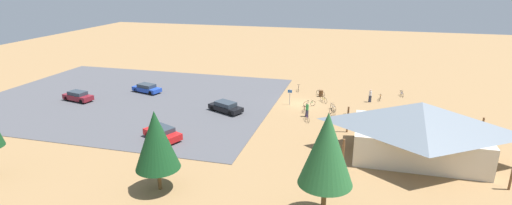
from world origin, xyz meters
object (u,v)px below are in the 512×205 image
(bicycle_black_by_bin, at_px, (332,112))
(bicycle_orange_near_porch, at_px, (380,97))
(bicycle_green_yard_right, at_px, (309,104))
(bicycle_silver_near_sign, at_px, (321,93))
(car_maroon_by_curb, at_px, (78,96))
(visitor_by_pavilion, at_px, (307,109))
(lot_sign, at_px, (290,95))
(bicycle_red_yard_center, at_px, (304,109))
(bike_pavilion, at_px, (419,127))
(visitor_at_bikes, at_px, (370,95))
(trash_bin, at_px, (321,93))
(bicycle_purple_back_row, at_px, (307,118))
(bicycle_blue_lone_west, at_px, (402,94))
(bicycle_teal_trailside, at_px, (347,118))
(car_red_inner_stall, at_px, (162,133))
(car_blue_aisle_side, at_px, (147,88))
(car_black_end_stall, at_px, (226,107))
(pine_far_west, at_px, (327,149))
(bicycle_purple_edge_north, at_px, (299,88))
(bicycle_white_yard_left, at_px, (333,107))
(pine_east, at_px, (156,140))
(bicycle_yellow_lone_east, at_px, (324,99))

(bicycle_black_by_bin, bearing_deg, bicycle_orange_near_porch, -126.57)
(bicycle_green_yard_right, bearing_deg, bicycle_silver_near_sign, -99.32)
(car_maroon_by_curb, bearing_deg, visitor_by_pavilion, -176.47)
(lot_sign, height_order, bicycle_red_yard_center, lot_sign)
(car_maroon_by_curb, bearing_deg, bike_pavilion, 171.39)
(car_maroon_by_curb, relative_size, visitor_at_bikes, 2.53)
(trash_bin, height_order, visitor_at_bikes, visitor_at_bikes)
(bicycle_black_by_bin, distance_m, bicycle_purple_back_row, 4.04)
(lot_sign, distance_m, bicycle_blue_lone_west, 17.07)
(bicycle_red_yard_center, bearing_deg, bicycle_green_yard_right, -98.20)
(bicycle_blue_lone_west, bearing_deg, bicycle_green_yard_right, 33.36)
(bicycle_orange_near_porch, relative_size, bicycle_teal_trailside, 1.33)
(bicycle_teal_trailside, distance_m, car_red_inner_stall, 21.62)
(car_blue_aisle_side, bearing_deg, car_black_end_stall, 159.83)
(trash_bin, bearing_deg, pine_far_west, 96.35)
(visitor_by_pavilion, bearing_deg, trash_bin, -94.85)
(bicycle_blue_lone_west, height_order, visitor_at_bikes, visitor_at_bikes)
(bicycle_silver_near_sign, bearing_deg, bicycle_blue_lone_west, -166.94)
(pine_far_west, height_order, car_black_end_stall, pine_far_west)
(bicycle_teal_trailside, height_order, car_maroon_by_curb, car_maroon_by_curb)
(trash_bin, xyz_separation_m, car_blue_aisle_side, (25.24, 4.82, 0.24))
(bicycle_purple_edge_north, relative_size, car_blue_aisle_side, 0.37)
(bicycle_white_yard_left, relative_size, car_blue_aisle_side, 0.34)
(bicycle_orange_near_porch, height_order, car_blue_aisle_side, car_blue_aisle_side)
(pine_far_west, bearing_deg, bicycle_white_yard_left, -87.25)
(pine_far_west, bearing_deg, trash_bin, -83.65)
(bike_pavilion, bearing_deg, trash_bin, -58.03)
(trash_bin, height_order, bicycle_white_yard_left, trash_bin)
(bicycle_green_yard_right, distance_m, car_red_inner_stall, 20.39)
(bicycle_purple_back_row, xyz_separation_m, visitor_by_pavilion, (0.24, -1.53, 0.56))
(pine_east, bearing_deg, car_blue_aisle_side, -58.23)
(pine_far_west, bearing_deg, bicycle_red_yard_center, -78.31)
(bicycle_white_yard_left, relative_size, bicycle_black_by_bin, 1.08)
(bicycle_teal_trailside, xyz_separation_m, bicycle_green_yard_right, (5.15, -4.46, -0.01))
(bike_pavilion, relative_size, car_blue_aisle_side, 2.88)
(car_black_end_stall, bearing_deg, lot_sign, -145.76)
(bicycle_yellow_lone_east, distance_m, visitor_by_pavilion, 6.56)
(lot_sign, xyz_separation_m, car_black_end_stall, (7.37, 5.01, -0.70))
(trash_bin, relative_size, bicycle_red_yard_center, 0.53)
(car_black_end_stall, bearing_deg, car_blue_aisle_side, -20.17)
(bicycle_purple_edge_north, distance_m, bicycle_orange_near_porch, 11.88)
(bicycle_black_by_bin, xyz_separation_m, bicycle_blue_lone_west, (-9.06, -10.77, -0.02))
(pine_east, xyz_separation_m, bicycle_red_yard_center, (-8.62, -22.17, -3.95))
(lot_sign, height_order, pine_far_west, pine_far_west)
(pine_far_west, distance_m, bicycle_green_yard_right, 25.85)
(bicycle_teal_trailside, bearing_deg, bicycle_orange_near_porch, -112.42)
(bicycle_orange_near_porch, relative_size, bicycle_yellow_lone_east, 1.20)
(bike_pavilion, distance_m, car_maroon_by_curb, 43.85)
(bicycle_yellow_lone_east, height_order, bicycle_silver_near_sign, bicycle_yellow_lone_east)
(bicycle_orange_near_porch, bearing_deg, bicycle_white_yard_left, 45.46)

